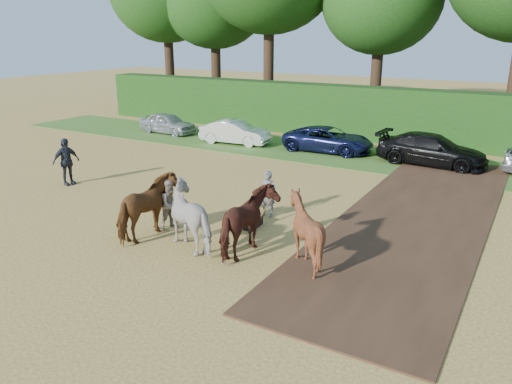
% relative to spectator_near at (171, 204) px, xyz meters
% --- Properties ---
extents(ground, '(120.00, 120.00, 0.00)m').
position_rel_spectator_near_xyz_m(ground, '(4.98, -1.96, -0.81)').
color(ground, gold).
rests_on(ground, ground).
extents(earth_strip, '(4.50, 17.00, 0.05)m').
position_rel_spectator_near_xyz_m(earth_strip, '(6.48, 5.04, -0.79)').
color(earth_strip, '#472D1C').
rests_on(earth_strip, ground).
extents(grass_verge, '(50.00, 5.00, 0.03)m').
position_rel_spectator_near_xyz_m(grass_verge, '(4.98, 12.04, -0.80)').
color(grass_verge, '#38601E').
rests_on(grass_verge, ground).
extents(hedgerow, '(46.00, 1.60, 3.00)m').
position_rel_spectator_near_xyz_m(hedgerow, '(4.98, 16.54, 0.69)').
color(hedgerow, '#14380F').
rests_on(hedgerow, ground).
extents(spectator_near, '(0.80, 0.93, 1.63)m').
position_rel_spectator_near_xyz_m(spectator_near, '(0.00, 0.00, 0.00)').
color(spectator_near, '#C0B197').
rests_on(spectator_near, ground).
extents(spectator_far, '(0.70, 1.20, 1.92)m').
position_rel_spectator_near_xyz_m(spectator_far, '(-6.75, 1.63, 0.14)').
color(spectator_far, '#23262F').
rests_on(spectator_far, ground).
extents(plough_team, '(6.19, 4.71, 1.88)m').
position_rel_spectator_near_xyz_m(plough_team, '(2.30, -0.48, 0.12)').
color(plough_team, brown).
rests_on(plough_team, ground).
extents(parked_cars, '(34.36, 3.26, 1.47)m').
position_rel_spectator_near_xyz_m(parked_cars, '(5.62, 12.13, -0.13)').
color(parked_cars, '#B4B7BB').
rests_on(parked_cars, ground).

